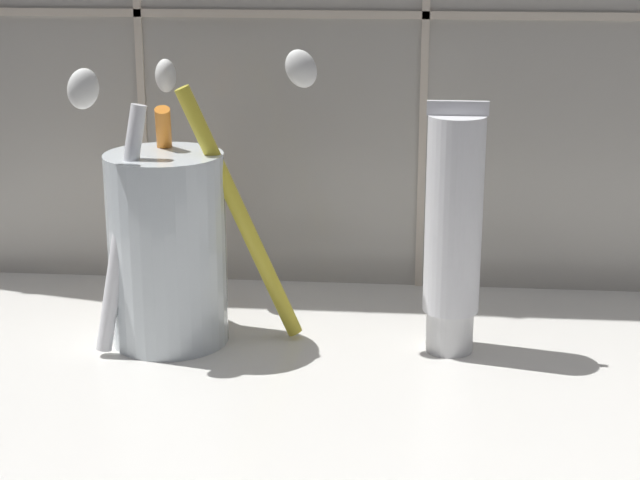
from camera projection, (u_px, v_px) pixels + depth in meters
The scene contains 3 objects.
sink_counter at pixel (380, 424), 55.51cm from camera, with size 75.06×39.52×2.00cm, color silver.
toothbrush_cup at pixel (168, 243), 62.28cm from camera, with size 13.82×12.41×17.50cm.
toothpaste_tube at pixel (453, 230), 60.38cm from camera, with size 3.39×3.23×14.64cm.
Camera 1 is at (1.55, -50.41, 26.29)cm, focal length 60.00 mm.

